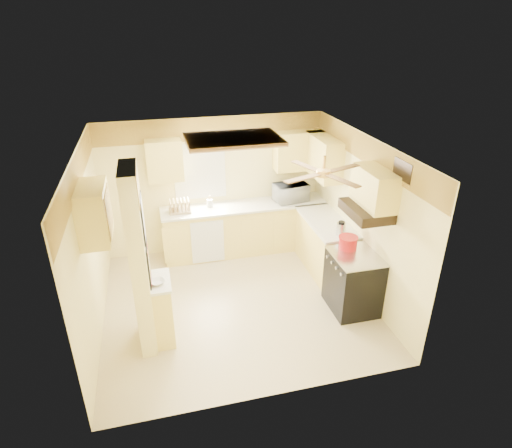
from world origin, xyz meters
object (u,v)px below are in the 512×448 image
object	(u,v)px
dutch_oven	(348,242)
stove	(353,282)
bowl	(158,282)
microwave	(291,192)
kettle	(341,229)

from	to	relation	value
dutch_oven	stove	bearing A→B (deg)	-82.76
bowl	microwave	bearing A→B (deg)	41.09
microwave	dutch_oven	distance (m)	1.92
microwave	kettle	bearing A→B (deg)	93.17
stove	microwave	size ratio (longest dim) A/B	1.54
stove	kettle	world-z (taller)	kettle
stove	dutch_oven	bearing A→B (deg)	97.24
dutch_oven	kettle	xyz separation A→B (m)	(0.06, 0.39, 0.03)
stove	bowl	xyz separation A→B (m)	(-2.82, -0.07, 0.50)
bowl	stove	bearing A→B (deg)	1.43
microwave	dutch_oven	xyz separation A→B (m)	(0.26, -1.90, -0.09)
stove	microwave	bearing A→B (deg)	97.81
stove	kettle	distance (m)	0.85
stove	kettle	size ratio (longest dim) A/B	3.99
microwave	bowl	bearing A→B (deg)	32.15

